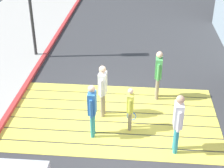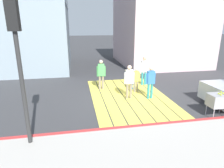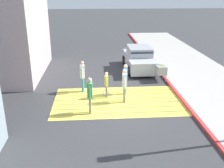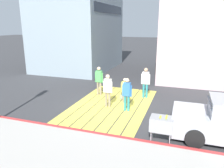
{
  "view_description": "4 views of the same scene",
  "coord_description": "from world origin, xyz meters",
  "views": [
    {
      "loc": [
        0.73,
        -8.65,
        6.08
      ],
      "look_at": [
        -0.09,
        0.7,
        0.78
      ],
      "focal_mm": 54.72,
      "sensor_mm": 36.0,
      "label": 1
    },
    {
      "loc": [
        -9.17,
        2.62,
        3.56
      ],
      "look_at": [
        -0.15,
        0.91,
        0.76
      ],
      "focal_mm": 31.26,
      "sensor_mm": 36.0,
      "label": 2
    },
    {
      "loc": [
        1.17,
        12.08,
        5.4
      ],
      "look_at": [
        0.32,
        0.45,
        1.09
      ],
      "focal_mm": 42.18,
      "sensor_mm": 36.0,
      "label": 3
    },
    {
      "loc": [
        -10.14,
        -3.49,
        4.11
      ],
      "look_at": [
        0.39,
        0.1,
        1.04
      ],
      "focal_mm": 35.07,
      "sensor_mm": 36.0,
      "label": 4
    }
  ],
  "objects": [
    {
      "name": "ground_plane",
      "position": [
        0.0,
        0.0,
        0.0
      ],
      "size": [
        120.0,
        120.0,
        0.0
      ],
      "primitive_type": "plane",
      "color": "#38383A"
    },
    {
      "name": "building_far_north",
      "position": [
        8.5,
        6.09,
        4.85
      ],
      "size": [
        8.0,
        6.04,
        9.7
      ],
      "color": "#8C9EA8",
      "rests_on": "ground"
    },
    {
      "name": "building_far_south",
      "position": [
        8.5,
        -5.11,
        3.86
      ],
      "size": [
        8.0,
        7.03,
        7.72
      ],
      "color": "beige",
      "rests_on": "ground"
    },
    {
      "name": "crosswalk_stripes",
      "position": [
        0.0,
        -0.0,
        0.01
      ],
      "size": [
        6.4,
        3.8,
        0.01
      ],
      "color": "#EAD64C",
      "rests_on": "ground"
    },
    {
      "name": "pedestrian_adult_trailing",
      "position": [
        1.78,
        -1.42,
        1.01
      ],
      "size": [
        0.23,
        0.51,
        1.74
      ],
      "color": "teal",
      "rests_on": "ground"
    },
    {
      "name": "curb_painted",
      "position": [
        -3.25,
        0.0,
        0.07
      ],
      "size": [
        0.16,
        40.0,
        0.13
      ],
      "primitive_type": "cube",
      "color": "#BC3333",
      "rests_on": "ground"
    },
    {
      "name": "pedestrian_adult_side",
      "position": [
        -0.49,
        -0.95,
        0.95
      ],
      "size": [
        0.21,
        0.48,
        1.64
      ],
      "color": "teal",
      "rests_on": "ground"
    },
    {
      "name": "pedestrian_adult_lead",
      "position": [
        1.37,
        1.25,
        0.99
      ],
      "size": [
        0.24,
        0.5,
        1.71
      ],
      "color": "gray",
      "rests_on": "ground"
    },
    {
      "name": "tennis_ball_cart",
      "position": [
        -2.9,
        -2.87,
        0.7
      ],
      "size": [
        0.56,
        0.8,
        1.02
      ],
      "color": "#99999E",
      "rests_on": "ground"
    },
    {
      "name": "pedestrian_child_with_racket",
      "position": [
        0.54,
        -0.54,
        0.77
      ],
      "size": [
        0.28,
        0.41,
        1.37
      ],
      "color": "gray",
      "rests_on": "ground"
    },
    {
      "name": "pedestrian_teen_behind",
      "position": [
        -0.32,
        0.09,
        0.99
      ],
      "size": [
        0.25,
        0.5,
        1.7
      ],
      "color": "gray",
      "rests_on": "ground"
    }
  ]
}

